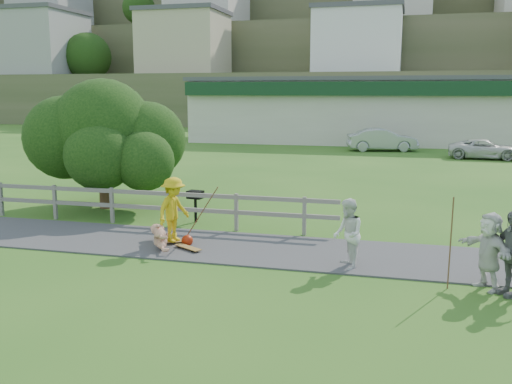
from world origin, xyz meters
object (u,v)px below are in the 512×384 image
at_px(skater_fallen, 160,236).
at_px(spectator_b, 512,253).
at_px(skater_rider, 174,213).
at_px(car_silver, 382,140).
at_px(car_white, 485,149).
at_px(spectator_d, 489,251).
at_px(spectator_a, 348,234).
at_px(bbq, 196,206).
at_px(tree, 105,152).

bearing_deg(skater_fallen, spectator_b, -40.26).
relative_size(skater_rider, skater_fallen, 0.98).
xyz_separation_m(car_silver, car_white, (6.18, -3.16, -0.18)).
relative_size(spectator_b, car_white, 0.41).
bearing_deg(car_white, spectator_b, 179.55).
xyz_separation_m(skater_rider, car_silver, (4.24, 26.01, -0.09)).
relative_size(spectator_d, car_silver, 0.35).
bearing_deg(car_silver, spectator_a, 168.70).
bearing_deg(car_silver, skater_fallen, 158.24).
height_order(spectator_b, bbq, spectator_b).
distance_m(spectator_d, car_white, 24.58).
height_order(skater_fallen, spectator_a, spectator_a).
bearing_deg(skater_fallen, skater_rider, 27.64).
xyz_separation_m(spectator_d, tree, (-11.75, 5.51, 1.15)).
height_order(skater_rider, car_white, skater_rider).
relative_size(car_silver, bbq, 4.69).
relative_size(skater_rider, tree, 0.31).
bearing_deg(car_white, bbq, 157.12).
bearing_deg(bbq, car_white, 70.67).
distance_m(spectator_d, car_silver, 27.77).
bearing_deg(spectator_b, car_silver, 159.81).
height_order(car_white, bbq, car_white).
height_order(skater_rider, bbq, skater_rider).
bearing_deg(bbq, tree, 169.77).
distance_m(car_white, bbq, 22.92).
xyz_separation_m(car_silver, bbq, (-4.64, -23.37, -0.27)).
bearing_deg(spectator_d, spectator_a, -134.06).
distance_m(skater_fallen, car_white, 25.54).
bearing_deg(tree, car_silver, 69.07).
relative_size(skater_fallen, car_silver, 0.37).
xyz_separation_m(car_white, bbq, (-10.82, -20.21, -0.09)).
bearing_deg(car_silver, spectator_b, 175.42).
xyz_separation_m(skater_rider, car_white, (10.42, 22.85, -0.27)).
xyz_separation_m(spectator_b, bbq, (-8.34, 4.47, -0.37)).
distance_m(spectator_a, bbq, 6.16).
xyz_separation_m(spectator_a, car_white, (5.78, 23.75, -0.23)).
distance_m(skater_rider, car_silver, 26.36).
height_order(spectator_a, spectator_d, spectator_a).
bearing_deg(spectator_a, spectator_b, 57.05).
bearing_deg(spectator_a, spectator_d, 60.01).
bearing_deg(car_white, spectator_d, 178.59).
distance_m(skater_fallen, spectator_a, 4.92).
height_order(skater_fallen, car_silver, car_silver).
bearing_deg(spectator_b, bbq, -145.96).
xyz_separation_m(spectator_b, spectator_d, (-0.39, 0.27, -0.06)).
bearing_deg(skater_rider, spectator_a, -83.99).
relative_size(spectator_d, car_white, 0.38).
bearing_deg(spectator_b, skater_rider, -130.72).
bearing_deg(spectator_b, car_white, 146.49).
bearing_deg(spectator_b, spectator_a, -133.46).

